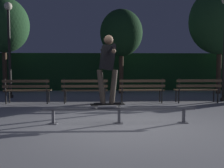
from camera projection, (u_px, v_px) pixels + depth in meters
ground_plane at (119, 125)px, 5.58m from camera, size 90.00×90.00×0.00m
hedge_backdrop at (110, 72)px, 14.03m from camera, size 24.00×1.20×2.01m
grind_rail at (119, 111)px, 5.72m from camera, size 3.53×0.18×0.36m
skateboard at (107, 104)px, 5.70m from camera, size 0.80×0.34×0.09m
skateboarder at (107, 63)px, 5.64m from camera, size 0.63×1.39×1.56m
park_bench_leftmost at (27, 88)px, 8.70m from camera, size 1.60×0.42×0.88m
park_bench_left_center at (85, 88)px, 8.77m from camera, size 1.60×0.42×0.88m
park_bench_right_center at (142, 88)px, 8.84m from camera, size 1.60×0.42×0.88m
park_bench_rightmost at (198, 88)px, 8.91m from camera, size 1.60×0.42×0.88m
tree_far_left at (3, 25)px, 12.33m from camera, size 2.48×2.48×4.71m
tree_behind_benches at (121, 33)px, 11.90m from camera, size 2.02×2.02×4.01m
tree_far_right at (220, 21)px, 11.78m from camera, size 2.88×2.88×5.04m
lamp_post_left at (9, 38)px, 10.21m from camera, size 0.32×0.32×3.90m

